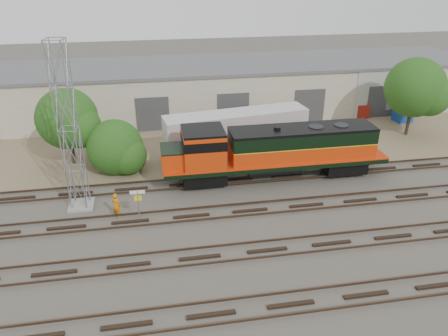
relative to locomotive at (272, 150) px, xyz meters
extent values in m
plane|color=#47423A|center=(-2.68, -6.00, -2.37)|extent=(140.00, 140.00, 0.00)
cube|color=#726047|center=(-2.68, 9.00, -2.36)|extent=(80.00, 16.00, 0.02)
cube|color=black|center=(-2.68, -13.50, -2.30)|extent=(80.00, 2.40, 0.14)
cube|color=#4C3828|center=(-2.68, -14.25, -2.16)|extent=(80.00, 0.08, 0.14)
cube|color=#4C3828|center=(-2.68, -12.75, -2.16)|extent=(80.00, 0.08, 0.14)
cube|color=black|center=(-2.68, -9.00, -2.30)|extent=(80.00, 2.40, 0.14)
cube|color=#4C3828|center=(-2.68, -9.75, -2.16)|extent=(80.00, 0.08, 0.14)
cube|color=#4C3828|center=(-2.68, -8.25, -2.16)|extent=(80.00, 0.08, 0.14)
cube|color=black|center=(-2.68, -4.50, -2.30)|extent=(80.00, 2.40, 0.14)
cube|color=#4C3828|center=(-2.68, -5.25, -2.16)|extent=(80.00, 0.08, 0.14)
cube|color=#4C3828|center=(-2.68, -3.75, -2.16)|extent=(80.00, 0.08, 0.14)
cube|color=black|center=(-2.68, 0.00, -2.30)|extent=(80.00, 2.40, 0.14)
cube|color=#4C3828|center=(-2.68, -0.75, -2.16)|extent=(80.00, 0.08, 0.14)
cube|color=#4C3828|center=(-2.68, 0.75, -2.16)|extent=(80.00, 0.08, 0.14)
cube|color=beige|center=(-2.68, 17.00, 0.13)|extent=(58.00, 10.00, 5.00)
cube|color=#59595B|center=(-2.68, 17.00, 2.78)|extent=(58.40, 10.40, 0.30)
cube|color=#999993|center=(19.32, 11.95, 0.13)|extent=(14.00, 0.10, 5.00)
cube|color=#333335|center=(-16.68, 11.94, -0.67)|extent=(3.20, 0.12, 3.40)
cube|color=#333335|center=(-8.68, 11.94, -0.67)|extent=(3.20, 0.12, 3.40)
cube|color=#333335|center=(-0.68, 11.94, -0.67)|extent=(3.20, 0.12, 3.40)
cube|color=#333335|center=(7.32, 11.94, -0.67)|extent=(3.20, 0.12, 3.40)
cube|color=#333335|center=(15.32, 11.94, -0.67)|extent=(3.20, 0.12, 3.40)
cube|color=black|center=(-5.23, 0.00, -1.59)|extent=(3.22, 2.42, 1.01)
cube|color=black|center=(5.84, 0.00, -1.59)|extent=(3.22, 2.42, 1.01)
cube|color=black|center=(0.30, 0.00, -0.91)|extent=(17.12, 3.02, 0.35)
cylinder|color=black|center=(0.30, 0.00, -1.54)|extent=(4.23, 1.11, 1.11)
cube|color=red|center=(2.32, 0.00, -0.13)|extent=(11.08, 2.62, 1.21)
cube|color=black|center=(2.32, 0.00, 0.98)|extent=(11.08, 2.62, 1.01)
cube|color=black|center=(2.32, 0.00, 1.58)|extent=(11.08, 2.62, 0.20)
cube|color=red|center=(-5.23, 0.00, 0.57)|extent=(3.02, 3.02, 2.62)
cube|color=black|center=(-5.23, 0.00, 1.96)|extent=(3.02, 3.02, 0.16)
cube|color=red|center=(-7.55, 0.00, -0.03)|extent=(1.61, 2.42, 1.41)
cube|color=gray|center=(-14.06, -1.85, -2.27)|extent=(1.67, 1.67, 0.20)
cylinder|color=gray|center=(-14.57, -1.34, 3.39)|extent=(0.08, 0.08, 11.12)
cylinder|color=gray|center=(-13.55, -1.34, 3.39)|extent=(0.08, 0.08, 11.12)
cylinder|color=gray|center=(-14.57, -2.36, 3.39)|extent=(0.08, 0.08, 11.12)
cylinder|color=gray|center=(-13.55, -2.36, 3.39)|extent=(0.08, 0.08, 11.12)
cylinder|color=gray|center=(-10.06, -4.47, -1.20)|extent=(0.07, 0.07, 2.34)
cube|color=white|center=(-10.06, -4.47, -0.19)|extent=(0.96, 0.07, 0.23)
cube|color=yellow|center=(-10.06, -4.47, -0.62)|extent=(0.48, 0.06, 0.37)
imported|color=orange|center=(-11.53, -3.62, -1.50)|extent=(0.76, 0.71, 1.75)
cube|color=#BDBDBD|center=(-1.75, 5.08, 0.14)|extent=(12.59, 4.26, 2.57)
cube|color=black|center=(3.05, 5.80, -1.90)|extent=(2.61, 2.69, 0.95)
cube|color=black|center=(-6.31, 3.44, -1.76)|extent=(0.14, 0.14, 1.24)
cube|color=black|center=(-6.59, 5.32, -1.76)|extent=(0.14, 0.14, 1.24)
cube|color=navy|center=(17.01, 10.27, -1.62)|extent=(1.79, 1.70, 1.50)
cube|color=maroon|center=(13.45, 12.38, -1.67)|extent=(1.90, 1.85, 1.40)
cylinder|color=#382619|center=(-15.46, 5.46, -1.25)|extent=(0.31, 0.31, 2.24)
sphere|color=#134414|center=(-15.46, 5.46, 1.58)|extent=(4.89, 4.89, 4.89)
sphere|color=#134414|center=(-14.48, 4.73, 1.09)|extent=(3.43, 3.43, 3.43)
cylinder|color=#382619|center=(-11.84, 3.61, -2.17)|extent=(0.30, 0.30, 0.41)
sphere|color=#134414|center=(-11.84, 3.61, -0.41)|extent=(4.46, 4.46, 4.46)
sphere|color=#134414|center=(-10.95, 2.94, -0.85)|extent=(3.12, 3.12, 3.12)
cylinder|color=#382619|center=(15.39, 6.68, -1.00)|extent=(0.32, 0.32, 2.75)
sphere|color=#134414|center=(15.39, 6.68, 2.30)|extent=(5.50, 5.50, 5.50)
sphere|color=#134414|center=(16.49, 5.85, 1.75)|extent=(3.85, 3.85, 3.85)
camera|label=1|loc=(-8.78, -29.16, 13.32)|focal=35.00mm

